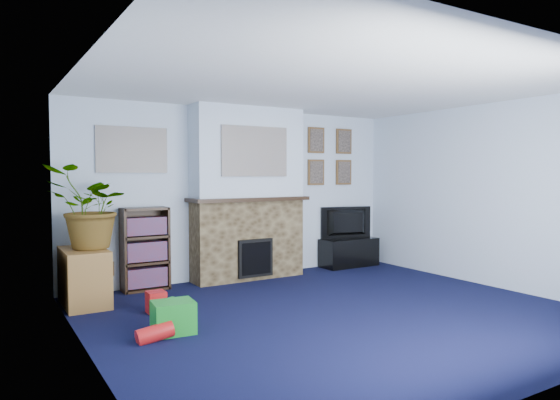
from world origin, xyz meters
TOP-DOWN VIEW (x-y plane):
  - floor at (0.00, 0.00)m, footprint 5.00×4.50m
  - ceiling at (0.00, 0.00)m, footprint 5.00×4.50m
  - wall_back at (0.00, 2.25)m, footprint 5.00×0.04m
  - wall_front at (0.00, -2.25)m, footprint 5.00×0.04m
  - wall_left at (-2.50, 0.00)m, footprint 0.04×4.50m
  - wall_right at (2.50, 0.00)m, footprint 0.04×4.50m
  - chimney_breast at (0.00, 2.05)m, footprint 1.72×0.50m
  - collage_main at (0.00, 1.84)m, footprint 1.00×0.03m
  - collage_left at (-1.55, 2.23)m, footprint 0.90×0.03m
  - portrait_tl at (1.30, 2.23)m, footprint 0.30×0.03m
  - portrait_tr at (1.85, 2.23)m, footprint 0.30×0.03m
  - portrait_bl at (1.30, 2.23)m, footprint 0.30×0.03m
  - portrait_br at (1.85, 2.23)m, footprint 0.30×0.03m
  - tv_stand at (1.81, 2.03)m, footprint 0.94×0.40m
  - television at (1.81, 2.05)m, footprint 0.88×0.30m
  - bookshelf at (-1.44, 2.11)m, footprint 0.58×0.28m
  - sideboard at (-2.24, 1.74)m, footprint 0.45×0.81m
  - potted_plant at (-2.19, 1.69)m, footprint 1.10×1.05m
  - mantel_clock at (-0.09, 2.00)m, footprint 0.11×0.06m
  - mantel_candle at (0.34, 2.00)m, footprint 0.05×0.05m
  - mantel_teddy at (-0.50, 2.00)m, footprint 0.12×0.12m
  - mantel_can at (0.72, 2.00)m, footprint 0.06×0.06m
  - green_crate at (-1.72, 0.25)m, footprint 0.40×0.33m
  - toy_ball at (-1.53, 0.85)m, footprint 0.19×0.19m
  - toy_block at (-1.65, 1.00)m, footprint 0.19×0.19m
  - toy_tube at (-1.94, 0.12)m, footprint 0.34×0.15m

SIDE VIEW (x-z plane):
  - floor at x=0.00m, z-range -0.01..0.01m
  - toy_tube at x=-1.94m, z-range -0.03..0.17m
  - toy_ball at x=-1.53m, z-range 0.00..0.18m
  - toy_block at x=-1.65m, z-range 0.00..0.22m
  - green_crate at x=-1.72m, z-range -0.01..0.29m
  - tv_stand at x=1.81m, z-range 0.00..0.45m
  - sideboard at x=-2.24m, z-range 0.03..0.67m
  - bookshelf at x=-1.44m, z-range -0.02..1.03m
  - television at x=1.81m, z-range 0.45..0.95m
  - potted_plant at x=-2.19m, z-range 0.63..1.59m
  - chimney_breast at x=0.00m, z-range -0.02..2.38m
  - wall_back at x=0.00m, z-range 0.00..2.40m
  - wall_front at x=0.00m, z-range 0.00..2.40m
  - wall_left at x=-2.50m, z-range 0.00..2.40m
  - wall_right at x=2.50m, z-range 0.00..2.40m
  - mantel_can at x=0.72m, z-range 1.15..1.27m
  - mantel_teddy at x=-0.50m, z-range 1.15..1.28m
  - mantel_clock at x=-0.09m, z-range 1.14..1.30m
  - mantel_candle at x=0.34m, z-range 1.15..1.31m
  - portrait_bl at x=1.30m, z-range 1.30..1.70m
  - portrait_br at x=1.85m, z-range 1.30..1.70m
  - collage_left at x=-1.55m, z-range 1.49..2.07m
  - collage_main at x=0.00m, z-range 1.44..2.12m
  - portrait_tl at x=1.30m, z-range 1.80..2.20m
  - portrait_tr at x=1.85m, z-range 1.80..2.20m
  - ceiling at x=0.00m, z-range 2.40..2.40m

